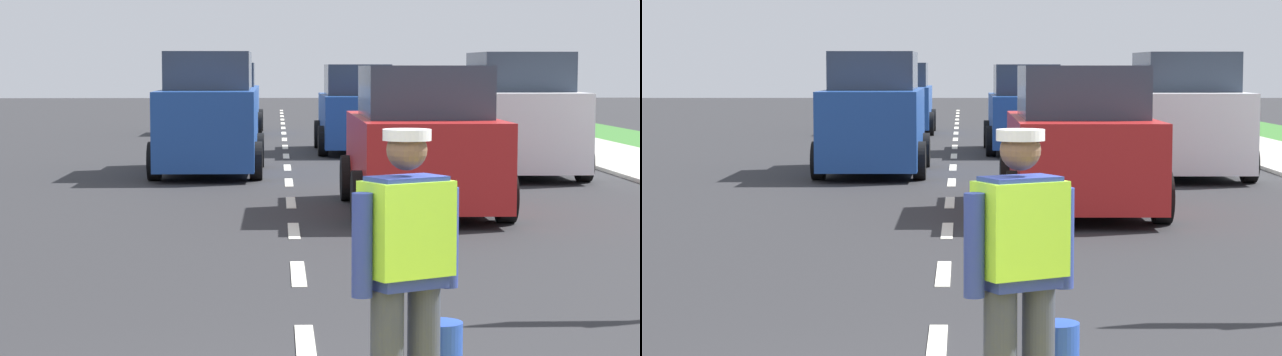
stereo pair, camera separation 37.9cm
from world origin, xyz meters
TOP-DOWN VIEW (x-y plane):
  - ground_plane at (0.00, 21.00)m, footprint 96.00×96.00m
  - lane_center_line at (0.00, 25.20)m, footprint 0.14×46.40m
  - road_worker at (0.51, 0.66)m, footprint 0.65×0.59m
  - car_oncoming_third at (-1.66, 29.84)m, footprint 2.05×3.92m
  - car_outgoing_far at (1.65, 22.02)m, footprint 1.88×4.24m
  - car_outgoing_ahead at (1.79, 10.66)m, footprint 2.09×4.20m
  - car_parked_far at (4.20, 15.95)m, footprint 2.06×4.02m
  - car_oncoming_second at (-1.46, 16.58)m, footprint 2.00×4.30m

SIDE VIEW (x-z plane):
  - ground_plane at x=0.00m, z-range 0.00..0.00m
  - lane_center_line at x=0.00m, z-range 0.00..0.01m
  - road_worker at x=0.51m, z-range 0.10..1.77m
  - car_outgoing_ahead at x=1.79m, z-range -0.07..1.94m
  - car_outgoing_far at x=1.65m, z-range -0.07..1.96m
  - car_oncoming_third at x=-1.66m, z-range -0.07..2.02m
  - car_parked_far at x=4.20m, z-range -0.08..2.17m
  - car_oncoming_second at x=-1.46m, z-range -0.08..2.19m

